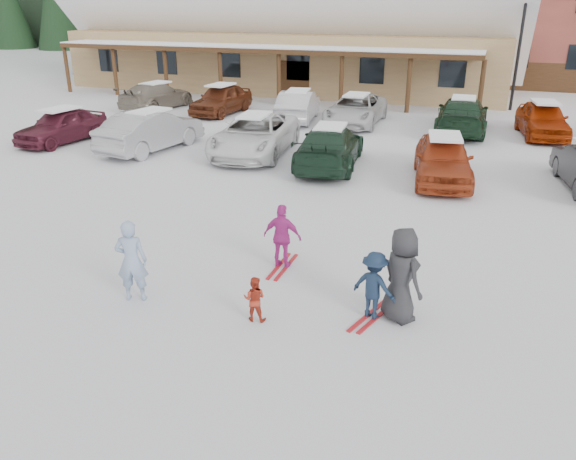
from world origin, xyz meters
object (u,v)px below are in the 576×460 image
(day_lodge, at_px, (290,25))
(parked_car_0, at_px, (61,126))
(lamp_post, at_px, (521,36))
(bystander_dark, at_px, (402,275))
(parked_car_10, at_px, (356,110))
(parked_car_12, at_px, (543,119))
(parked_car_2, at_px, (255,135))
(parked_car_7, at_px, (157,96))
(parked_car_4, at_px, (443,159))
(parked_car_8, at_px, (221,99))
(parked_car_1, at_px, (151,131))
(parked_car_3, at_px, (330,147))
(toddler_red, at_px, (254,299))
(parked_car_9, at_px, (298,106))
(child_magenta, at_px, (282,237))
(parked_car_11, at_px, (462,115))
(adult_skier, at_px, (132,261))
(child_navy, at_px, (374,286))

(day_lodge, bearing_deg, parked_car_0, -100.82)
(lamp_post, height_order, bystander_dark, lamp_post)
(parked_car_10, bearing_deg, parked_car_12, 0.60)
(parked_car_2, distance_m, parked_car_7, 11.38)
(lamp_post, xyz_separation_m, parked_car_4, (-2.35, -14.38, -3.07))
(parked_car_10, height_order, parked_car_12, parked_car_12)
(parked_car_4, distance_m, parked_car_8, 14.47)
(parked_car_1, relative_size, parked_car_3, 0.95)
(toddler_red, bearing_deg, parked_car_8, -69.74)
(lamp_post, relative_size, parked_car_10, 1.35)
(parked_car_8, bearing_deg, parked_car_7, -178.80)
(parked_car_9, bearing_deg, toddler_red, 97.08)
(parked_car_0, bearing_deg, parked_car_1, 7.77)
(lamp_post, distance_m, child_magenta, 22.97)
(parked_car_12, bearing_deg, bystander_dark, -109.20)
(parked_car_0, relative_size, parked_car_10, 0.81)
(parked_car_1, distance_m, parked_car_4, 11.18)
(parked_car_4, relative_size, parked_car_12, 1.00)
(child_magenta, distance_m, parked_car_11, 15.81)
(lamp_post, distance_m, parked_car_3, 15.61)
(parked_car_3, bearing_deg, bystander_dark, 106.44)
(adult_skier, relative_size, parked_car_3, 0.34)
(day_lodge, xyz_separation_m, parked_car_0, (-3.57, -18.67, -3.25))
(parked_car_11, bearing_deg, parked_car_0, 24.37)
(child_navy, bearing_deg, parked_car_4, -74.98)
(parked_car_3, bearing_deg, parked_car_9, -69.81)
(parked_car_2, height_order, parked_car_9, parked_car_2)
(child_navy, height_order, bystander_dark, bystander_dark)
(child_navy, height_order, parked_car_8, parked_car_8)
(child_navy, height_order, parked_car_10, parked_car_10)
(adult_skier, distance_m, parked_car_10, 18.08)
(toddler_red, relative_size, parked_car_10, 0.17)
(child_navy, distance_m, parked_car_10, 17.73)
(child_navy, distance_m, child_magenta, 2.74)
(adult_skier, bearing_deg, parked_car_1, -79.29)
(parked_car_4, bearing_deg, parked_car_0, 170.80)
(child_navy, xyz_separation_m, parked_car_1, (-10.76, 9.63, 0.11))
(lamp_post, relative_size, parked_car_7, 1.43)
(lamp_post, relative_size, adult_skier, 4.06)
(parked_car_0, distance_m, parked_car_9, 10.84)
(day_lodge, bearing_deg, child_magenta, -71.22)
(parked_car_7, bearing_deg, lamp_post, -153.88)
(lamp_post, height_order, parked_car_4, lamp_post)
(lamp_post, height_order, parked_car_0, lamp_post)
(day_lodge, relative_size, parked_car_7, 6.10)
(toddler_red, bearing_deg, parked_car_9, -81.12)
(lamp_post, bearing_deg, parked_car_4, -99.27)
(child_navy, bearing_deg, parked_car_11, -74.32)
(parked_car_0, xyz_separation_m, parked_car_10, (10.68, 7.65, 0.00))
(child_navy, xyz_separation_m, parked_car_2, (-6.69, 10.44, 0.09))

